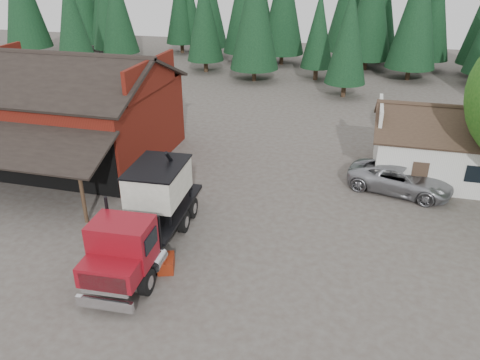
# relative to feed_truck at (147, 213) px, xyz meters

# --- Properties ---
(ground) EXTENTS (120.00, 120.00, 0.00)m
(ground) POSITION_rel_feed_truck_xyz_m (1.28, -0.67, -1.98)
(ground) COLOR #4B413B
(ground) RESTS_ON ground
(red_barn) EXTENTS (12.80, 13.63, 7.18)m
(red_barn) POSITION_rel_feed_truck_xyz_m (-9.72, 9.24, 0.71)
(red_barn) COLOR maroon
(red_barn) RESTS_ON ground
(farmhouse) EXTENTS (8.60, 6.42, 4.65)m
(farmhouse) POSITION_rel_feed_truck_xyz_m (14.28, 12.33, -0.32)
(farmhouse) COLOR silver
(farmhouse) RESTS_ON ground
(conifer_backdrop) EXTENTS (76.00, 16.00, 16.00)m
(conifer_backdrop) POSITION_rel_feed_truck_xyz_m (1.28, 41.33, -1.98)
(conifer_backdrop) COLOR black
(conifer_backdrop) RESTS_ON ground
(near_pine_a) EXTENTS (4.40, 4.40, 11.40)m
(near_pine_a) POSITION_rel_feed_truck_xyz_m (-20.72, 27.33, 4.41)
(near_pine_a) COLOR #382619
(near_pine_a) RESTS_ON ground
(near_pine_b) EXTENTS (3.96, 3.96, 10.40)m
(near_pine_b) POSITION_rel_feed_truck_xyz_m (7.28, 29.33, 3.91)
(near_pine_b) COLOR #382619
(near_pine_b) RESTS_ON ground
(near_pine_d) EXTENTS (5.28, 5.28, 13.40)m
(near_pine_d) POSITION_rel_feed_truck_xyz_m (-2.72, 33.33, 5.41)
(near_pine_d) COLOR #382619
(near_pine_d) RESTS_ON ground
(feed_truck) EXTENTS (3.17, 9.52, 4.24)m
(feed_truck) POSITION_rel_feed_truck_xyz_m (0.00, 0.00, 0.00)
(feed_truck) COLOR black
(feed_truck) RESTS_ON ground
(silver_car) EXTENTS (6.44, 4.10, 1.66)m
(silver_car) POSITION_rel_feed_truck_xyz_m (11.76, 9.33, -1.16)
(silver_car) COLOR #96979D
(silver_car) RESTS_ON ground
(equip_box) EXTENTS (1.01, 1.27, 0.60)m
(equip_box) POSITION_rel_feed_truck_xyz_m (1.36, -1.30, -1.68)
(equip_box) COLOR maroon
(equip_box) RESTS_ON ground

